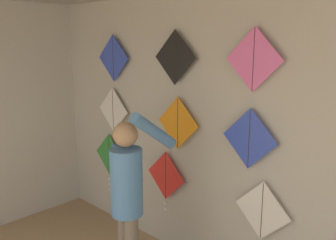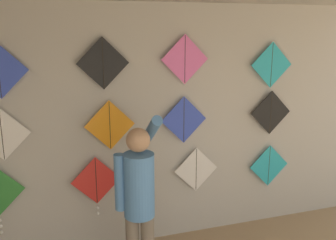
{
  "view_description": "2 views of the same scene",
  "coord_description": "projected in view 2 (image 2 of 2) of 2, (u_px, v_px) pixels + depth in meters",
  "views": [
    {
      "loc": [
        2.11,
        0.94,
        2.37
      ],
      "look_at": [
        -0.36,
        3.49,
        1.59
      ],
      "focal_mm": 40.0,
      "sensor_mm": 36.0,
      "label": 1
    },
    {
      "loc": [
        -1.04,
        -0.21,
        2.54
      ],
      "look_at": [
        0.14,
        3.49,
        1.57
      ],
      "focal_mm": 40.0,
      "sensor_mm": 36.0,
      "label": 2
    }
  ],
  "objects": [
    {
      "name": "kite_7",
      "position": [
        271.0,
        113.0,
        4.66
      ],
      "size": [
        0.55,
        0.01,
        0.55
      ],
      "color": "black"
    },
    {
      "name": "kite_6",
      "position": [
        184.0,
        120.0,
        4.32
      ],
      "size": [
        0.55,
        0.01,
        0.55
      ],
      "color": "blue"
    },
    {
      "name": "kite_10",
      "position": [
        185.0,
        59.0,
        4.16
      ],
      "size": [
        0.55,
        0.01,
        0.55
      ],
      "color": "pink"
    },
    {
      "name": "kite_11",
      "position": [
        272.0,
        65.0,
        4.51
      ],
      "size": [
        0.55,
        0.01,
        0.55
      ],
      "color": "#28B2C6"
    },
    {
      "name": "kite_3",
      "position": [
        269.0,
        166.0,
        4.84
      ],
      "size": [
        0.55,
        0.01,
        0.55
      ],
      "color": "#28B2C6"
    },
    {
      "name": "kite_2",
      "position": [
        196.0,
        169.0,
        4.52
      ],
      "size": [
        0.55,
        0.01,
        0.55
      ],
      "color": "white"
    },
    {
      "name": "kite_5",
      "position": [
        110.0,
        125.0,
        4.07
      ],
      "size": [
        0.55,
        0.01,
        0.55
      ],
      "color": "orange"
    },
    {
      "name": "back_panel",
      "position": [
        148.0,
        129.0,
        4.31
      ],
      "size": [
        5.82,
        0.06,
        2.8
      ],
      "primitive_type": "cube",
      "color": "#BCB7AD",
      "rests_on": "ground"
    },
    {
      "name": "shopkeeper",
      "position": [
        139.0,
        196.0,
        3.49
      ],
      "size": [
        0.44,
        0.57,
        1.78
      ],
      "rotation": [
        0.0,
        0.0,
        -0.25
      ],
      "color": "#726656",
      "rests_on": "ground"
    },
    {
      "name": "kite_4",
      "position": [
        2.0,
        134.0,
        3.75
      ],
      "size": [
        0.55,
        0.01,
        0.55
      ],
      "color": "white"
    },
    {
      "name": "kite_9",
      "position": [
        103.0,
        63.0,
        3.89
      ],
      "size": [
        0.55,
        0.01,
        0.55
      ],
      "color": "black"
    },
    {
      "name": "kite_1",
      "position": [
        96.0,
        183.0,
        4.17
      ],
      "size": [
        0.55,
        0.04,
        0.69
      ],
      "color": "red"
    }
  ]
}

